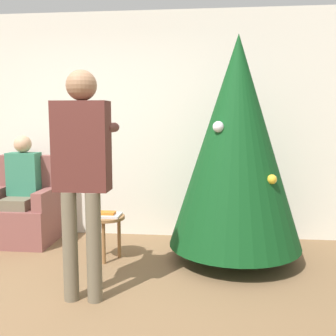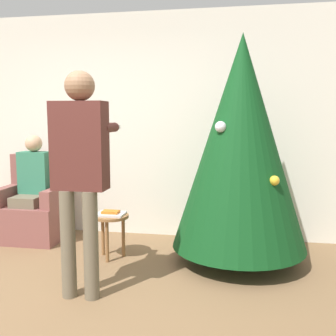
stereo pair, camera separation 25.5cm
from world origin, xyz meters
The scene contains 9 objects.
ground_plane centered at (0.00, 0.00, 0.00)m, with size 14.00×14.00×0.00m, color brown.
wall_back centered at (0.00, 2.23, 1.35)m, with size 8.00×0.06×2.70m.
christmas_tree centered at (1.39, 1.43, 1.21)m, with size 1.33×1.33×2.26m.
armchair centered at (-1.03, 1.78, 0.35)m, with size 0.72×0.61×1.01m.
person_seated centered at (-1.03, 1.75, 0.69)m, with size 0.36×0.46×1.25m.
person_standing centered at (0.13, 0.45, 1.11)m, with size 0.45×0.57×1.82m.
side_stool centered at (0.08, 1.31, 0.38)m, with size 0.37×0.37×0.46m.
laptop centered at (0.08, 1.31, 0.47)m, with size 0.28×0.23×0.02m.
book centered at (0.08, 1.31, 0.49)m, with size 0.17×0.12×0.02m.
Camera 1 is at (1.11, -2.52, 1.46)m, focal length 42.00 mm.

